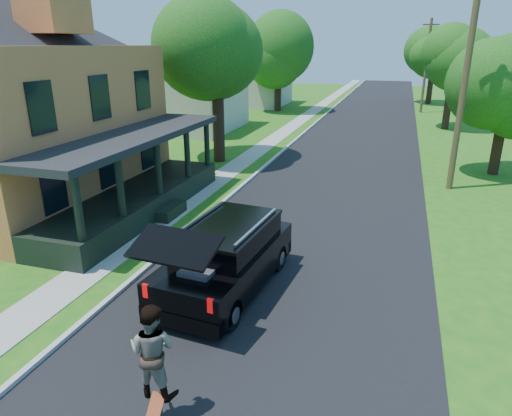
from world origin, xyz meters
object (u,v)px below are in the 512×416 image
(utility_pole_near, at_px, (466,72))
(black_suv, at_px, (226,257))
(tree_right_near, at_px, (508,82))
(skateboarder, at_px, (152,350))

(utility_pole_near, bearing_deg, black_suv, -118.59)
(tree_right_near, height_order, utility_pole_near, utility_pole_near)
(skateboarder, bearing_deg, utility_pole_near, -110.54)
(black_suv, bearing_deg, tree_right_near, 64.67)
(tree_right_near, xyz_separation_m, utility_pole_near, (-2.30, -3.37, 0.62))
(black_suv, relative_size, skateboarder, 3.13)
(tree_right_near, bearing_deg, skateboarder, -113.30)
(black_suv, bearing_deg, utility_pole_near, 65.86)
(skateboarder, distance_m, tree_right_near, 21.48)
(skateboarder, height_order, utility_pole_near, utility_pole_near)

